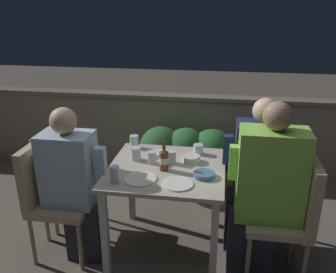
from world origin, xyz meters
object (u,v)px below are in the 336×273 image
(chair_left_near, at_px, (50,190))
(person_navy_jumper, at_px, (255,176))
(person_green_blouse, at_px, (264,192))
(beer_bottle, at_px, (164,159))
(chair_left_far, at_px, (62,173))
(chair_right_near, at_px, (293,207))
(chair_right_far, at_px, (281,187))
(person_blue_shirt, at_px, (75,185))

(chair_left_near, distance_m, person_navy_jumper, 1.56)
(person_green_blouse, bearing_deg, beer_bottle, 173.29)
(chair_left_far, height_order, person_green_blouse, person_green_blouse)
(person_navy_jumper, bearing_deg, chair_right_near, -48.93)
(chair_left_near, height_order, beer_bottle, beer_bottle)
(chair_right_far, bearing_deg, chair_right_near, -81.48)
(person_green_blouse, bearing_deg, chair_left_near, -178.85)
(person_navy_jumper, bearing_deg, chair_right_far, 0.00)
(chair_left_near, height_order, chair_left_far, same)
(chair_left_far, xyz_separation_m, chair_right_near, (1.81, -0.25, 0.00))
(person_blue_shirt, distance_m, beer_bottle, 0.69)
(chair_left_near, relative_size, chair_left_far, 1.00)
(person_navy_jumper, bearing_deg, beer_bottle, -163.74)
(chair_left_near, height_order, chair_right_near, same)
(chair_right_near, relative_size, chair_right_far, 1.00)
(person_navy_jumper, distance_m, beer_bottle, 0.72)
(person_blue_shirt, height_order, chair_right_near, person_blue_shirt)
(chair_left_near, distance_m, chair_right_far, 1.76)
(person_blue_shirt, distance_m, chair_right_near, 1.57)
(chair_left_near, relative_size, beer_bottle, 4.05)
(person_green_blouse, relative_size, person_navy_jumper, 1.04)
(chair_right_near, bearing_deg, beer_bottle, 174.75)
(chair_right_near, relative_size, person_green_blouse, 0.71)
(chair_left_far, relative_size, person_navy_jumper, 0.73)
(chair_right_near, bearing_deg, chair_right_far, 98.52)
(person_blue_shirt, bearing_deg, chair_right_near, 1.15)
(chair_right_near, height_order, person_navy_jumper, person_navy_jumper)
(chair_left_near, bearing_deg, person_navy_jumper, 11.52)
(chair_left_near, relative_size, person_green_blouse, 0.71)
(chair_left_near, xyz_separation_m, chair_right_far, (1.73, 0.31, 0.00))
(person_green_blouse, height_order, chair_right_far, person_green_blouse)
(chair_left_far, distance_m, person_navy_jumper, 1.57)
(person_navy_jumper, xyz_separation_m, beer_bottle, (-0.67, -0.20, 0.18))
(person_blue_shirt, height_order, person_navy_jumper, person_navy_jumper)
(person_blue_shirt, xyz_separation_m, chair_right_near, (1.57, 0.03, -0.06))
(person_green_blouse, bearing_deg, person_blue_shirt, -178.68)
(chair_left_far, relative_size, person_green_blouse, 0.71)
(chair_right_near, bearing_deg, chair_left_near, -178.98)
(chair_left_far, xyz_separation_m, person_green_blouse, (1.61, -0.25, 0.10))
(chair_right_near, xyz_separation_m, person_green_blouse, (-0.20, 0.00, 0.10))
(person_blue_shirt, bearing_deg, chair_left_far, 130.07)
(chair_left_far, distance_m, chair_right_near, 1.82)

